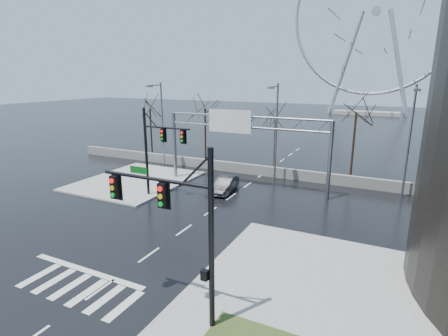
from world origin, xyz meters
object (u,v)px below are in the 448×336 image
Objects in this scene: sign_gantry at (241,135)px; signal_mast_near at (182,219)px; car at (225,185)px; signal_mast_far at (156,145)px; ferris_wheel at (376,18)px.

signal_mast_near is at bearing -73.81° from sign_gantry.
signal_mast_far is at bearing -146.07° from car.
signal_mast_near is 0.16× the size of ferris_wheel.
signal_mast_near is at bearing -49.74° from signal_mast_far.
signal_mast_far is at bearing 130.26° from signal_mast_near.
ferris_wheel is 11.64× the size of car.
ferris_wheel reaches higher than car.
ferris_wheel reaches higher than signal_mast_far.
signal_mast_near is 17.03m from signal_mast_far.
car is (-0.75, -1.94, -4.46)m from sign_gantry.
ferris_wheel is at bearing 82.80° from signal_mast_far.
signal_mast_near is at bearing -89.92° from ferris_wheel.
car is (-6.12, -81.98, -25.41)m from ferris_wheel.
signal_mast_near reaches higher than sign_gantry.
ferris_wheel is (10.87, 86.04, 21.30)m from signal_mast_far.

